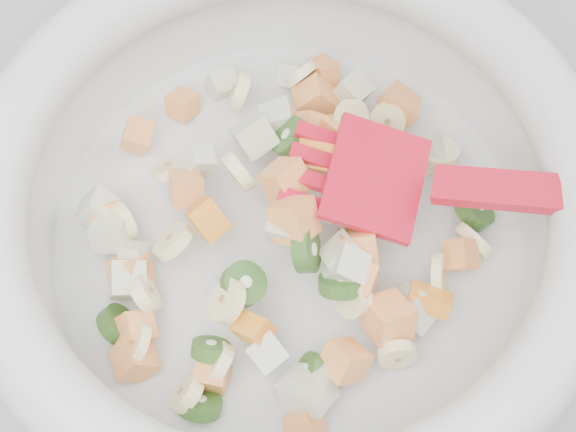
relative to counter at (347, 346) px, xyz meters
name	(u,v)px	position (x,y,z in m)	size (l,w,h in m)	color
counter	(347,346)	(0.00, 0.00, 0.00)	(2.00, 0.60, 0.90)	#949398
mixing_bowl	(289,208)	(-0.09, -0.05, 0.51)	(0.47, 0.39, 0.13)	silver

